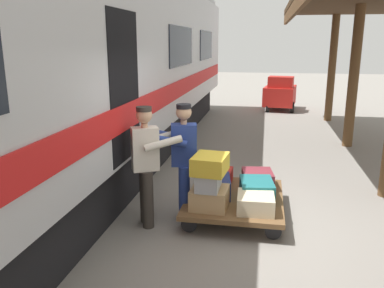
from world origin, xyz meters
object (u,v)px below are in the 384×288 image
(suitcase_teal_softside, at_px, (257,189))
(porter_in_overalls, at_px, (183,158))
(train_car, at_px, (23,77))
(luggage_cart, at_px, (235,199))
(baggage_tug, at_px, (280,94))
(suitcase_gray_aluminum, at_px, (209,180))
(suitcase_yellow_case, at_px, (210,164))
(porter_by_door, at_px, (147,162))
(suitcase_cream_canvas, at_px, (256,203))
(suitcase_tan_vintage, at_px, (210,198))
(suitcase_burgundy_valise, at_px, (257,179))
(suitcase_navy_fabric, at_px, (214,186))
(suitcase_red_plastic, at_px, (218,178))

(suitcase_teal_softside, distance_m, porter_in_overalls, 1.20)
(train_car, relative_size, luggage_cart, 12.09)
(baggage_tug, bearing_deg, luggage_cart, 84.66)
(baggage_tug, bearing_deg, train_car, 69.44)
(porter_in_overalls, bearing_deg, suitcase_gray_aluminum, 150.71)
(suitcase_yellow_case, distance_m, porter_by_door, 0.88)
(suitcase_teal_softside, bearing_deg, suitcase_yellow_case, 38.74)
(luggage_cart, distance_m, porter_by_door, 1.47)
(suitcase_cream_canvas, relative_size, suitcase_tan_vintage, 1.02)
(suitcase_burgundy_valise, bearing_deg, luggage_cart, 56.31)
(train_car, bearing_deg, suitcase_gray_aluminum, -179.86)
(luggage_cart, xyz_separation_m, suitcase_gray_aluminum, (0.33, 0.48, 0.45))
(suitcase_tan_vintage, relative_size, baggage_tug, 0.27)
(suitcase_burgundy_valise, bearing_deg, suitcase_teal_softside, 90.00)
(luggage_cart, height_order, suitcase_navy_fabric, suitcase_navy_fabric)
(suitcase_gray_aluminum, bearing_deg, porter_in_overalls, -29.29)
(suitcase_red_plastic, relative_size, baggage_tug, 0.34)
(luggage_cart, xyz_separation_m, suitcase_cream_canvas, (-0.32, 0.48, 0.16))
(train_car, relative_size, suitcase_yellow_case, 39.12)
(train_car, distance_m, suitcase_burgundy_valise, 3.81)
(train_car, distance_m, suitcase_yellow_case, 2.90)
(suitcase_cream_canvas, relative_size, porter_by_door, 0.30)
(suitcase_tan_vintage, height_order, porter_by_door, porter_by_door)
(suitcase_red_plastic, bearing_deg, suitcase_gray_aluminum, 89.11)
(suitcase_yellow_case, bearing_deg, suitcase_red_plastic, -89.59)
(train_car, height_order, suitcase_burgundy_valise, train_car)
(suitcase_teal_softside, relative_size, suitcase_yellow_case, 1.12)
(suitcase_tan_vintage, distance_m, suitcase_yellow_case, 0.50)
(luggage_cart, height_order, suitcase_yellow_case, suitcase_yellow_case)
(train_car, relative_size, baggage_tug, 11.47)
(suitcase_navy_fabric, bearing_deg, suitcase_tan_vintage, 90.00)
(baggage_tug, bearing_deg, suitcase_yellow_case, 83.23)
(porter_by_door, xyz_separation_m, baggage_tug, (-2.12, -10.50, -0.30))
(train_car, xyz_separation_m, suitcase_navy_fabric, (-2.66, -0.49, -1.63))
(suitcase_burgundy_valise, bearing_deg, train_car, 16.34)
(train_car, bearing_deg, suitcase_yellow_case, 179.67)
(suitcase_navy_fabric, xyz_separation_m, suitcase_cream_canvas, (-0.64, 0.48, -0.02))
(suitcase_cream_canvas, relative_size, baggage_tug, 0.28)
(suitcase_burgundy_valise, distance_m, suitcase_yellow_case, 1.28)
(suitcase_navy_fabric, distance_m, suitcase_tan_vintage, 0.48)
(porter_by_door, bearing_deg, train_car, -2.13)
(suitcase_tan_vintage, height_order, baggage_tug, baggage_tug)
(luggage_cart, bearing_deg, suitcase_gray_aluminum, 55.43)
(suitcase_cream_canvas, height_order, suitcase_teal_softside, suitcase_teal_softside)
(porter_by_door, bearing_deg, suitcase_gray_aluminum, -175.11)
(suitcase_gray_aluminum, bearing_deg, suitcase_navy_fabric, -91.76)
(suitcase_teal_softside, xyz_separation_m, baggage_tug, (-0.61, -9.94, 0.20))
(suitcase_navy_fabric, height_order, suitcase_cream_canvas, suitcase_navy_fabric)
(suitcase_red_plastic, bearing_deg, luggage_cart, 123.69)
(suitcase_gray_aluminum, relative_size, suitcase_yellow_case, 0.96)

